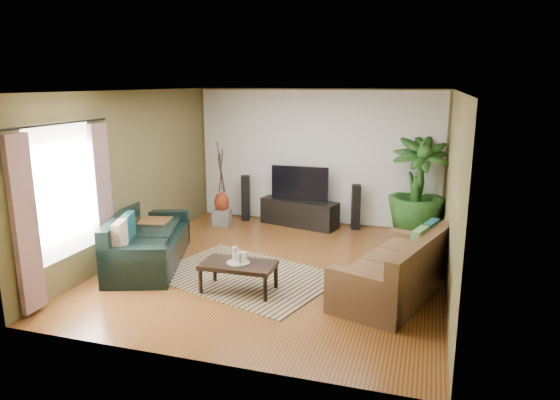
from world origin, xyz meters
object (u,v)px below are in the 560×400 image
at_px(speaker_left, 246,198).
at_px(potted_plant, 417,187).
at_px(tv_stand, 299,213).
at_px(side_table, 155,235).
at_px(television, 300,183).
at_px(speaker_right, 356,207).
at_px(pedestal, 222,217).
at_px(sofa_right, 394,264).
at_px(coffee_table, 239,277).
at_px(sofa_left, 149,238).
at_px(vase, 222,202).

relative_size(speaker_left, potted_plant, 0.51).
relative_size(tv_stand, side_table, 2.93).
relative_size(television, speaker_right, 1.30).
xyz_separation_m(television, pedestal, (-1.50, -0.45, -0.70)).
distance_m(television, potted_plant, 2.26).
relative_size(speaker_right, pedestal, 2.74).
relative_size(tv_stand, television, 1.36).
relative_size(sofa_right, potted_plant, 1.14).
bearing_deg(side_table, coffee_table, -30.92).
distance_m(sofa_left, side_table, 0.66).
distance_m(coffee_table, speaker_left, 3.68).
distance_m(television, pedestal, 1.72).
bearing_deg(potted_plant, sofa_left, -145.47).
bearing_deg(television, speaker_left, 177.32).
distance_m(sofa_left, television, 3.32).
bearing_deg(coffee_table, tv_stand, 89.49).
distance_m(sofa_right, speaker_right, 3.08).
distance_m(sofa_right, television, 3.57).
distance_m(vase, side_table, 1.84).
distance_m(coffee_table, vase, 3.35).
relative_size(speaker_right, side_table, 1.66).
height_order(coffee_table, potted_plant, potted_plant).
relative_size(television, side_table, 2.15).
bearing_deg(pedestal, speaker_left, 57.58).
relative_size(sofa_right, speaker_right, 2.39).
bearing_deg(sofa_right, vase, -105.98).
bearing_deg(speaker_right, pedestal, 174.96).
bearing_deg(pedestal, sofa_left, -95.56).
xyz_separation_m(sofa_right, pedestal, (-3.58, 2.42, -0.26)).
xyz_separation_m(speaker_left, speaker_right, (2.30, 0.00, -0.03)).
distance_m(television, speaker_right, 1.20).
bearing_deg(speaker_left, sofa_left, -117.17).
bearing_deg(sofa_right, potted_plant, -165.56).
distance_m(television, speaker_left, 1.24).
bearing_deg(potted_plant, television, 178.66).
xyz_separation_m(television, speaker_left, (-1.18, 0.06, -0.39)).
bearing_deg(coffee_table, vase, 116.27).
distance_m(coffee_table, potted_plant, 4.10).
bearing_deg(speaker_right, speaker_left, 164.04).
bearing_deg(vase, speaker_right, 10.92).
distance_m(sofa_right, tv_stand, 3.53).
distance_m(sofa_left, coffee_table, 1.88).
xyz_separation_m(sofa_right, potted_plant, (0.18, 2.82, 0.50)).
xyz_separation_m(sofa_right, vase, (-3.58, 2.42, 0.05)).
xyz_separation_m(potted_plant, pedestal, (-3.76, -0.40, -0.77)).
height_order(speaker_right, potted_plant, potted_plant).
xyz_separation_m(sofa_left, speaker_left, (0.55, 2.85, 0.05)).
relative_size(sofa_left, television, 1.91).
xyz_separation_m(speaker_left, side_table, (-0.80, -2.27, -0.20)).
xyz_separation_m(coffee_table, television, (-0.03, 3.42, 0.66)).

